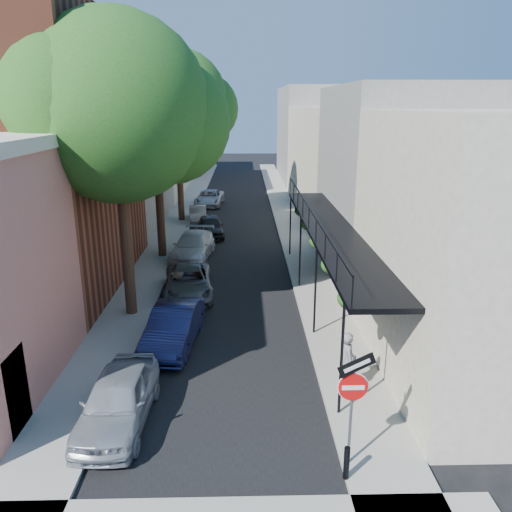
{
  "coord_description": "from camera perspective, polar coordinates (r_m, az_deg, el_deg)",
  "views": [
    {
      "loc": [
        0.76,
        -8.7,
        8.14
      ],
      "look_at": [
        1.19,
        8.88,
        2.8
      ],
      "focal_mm": 35.0,
      "sensor_mm": 36.0,
      "label": 1
    }
  ],
  "objects": [
    {
      "name": "buildings_right",
      "position": [
        39.24,
        10.94,
        11.16
      ],
      "size": [
        9.8,
        55.0,
        10.0
      ],
      "color": "beige",
      "rests_on": "ground"
    },
    {
      "name": "bollard",
      "position": [
        12.16,
        10.31,
        -22.25
      ],
      "size": [
        0.14,
        0.14,
        0.8
      ],
      "primitive_type": "cylinder",
      "color": "black",
      "rests_on": "sidewalk_right"
    },
    {
      "name": "parked_car_c",
      "position": [
        22.25,
        -7.72,
        -3.02
      ],
      "size": [
        2.5,
        4.67,
        1.25
      ],
      "primitive_type": "imported",
      "rotation": [
        0.0,
        0.0,
        0.1
      ],
      "color": "#4E4F55",
      "rests_on": "ground"
    },
    {
      "name": "parked_car_g",
      "position": [
        42.34,
        -5.34,
        6.61
      ],
      "size": [
        2.44,
        4.73,
        1.28
      ],
      "primitive_type": "imported",
      "rotation": [
        0.0,
        0.0,
        -0.07
      ],
      "color": "#9AA0AE",
      "rests_on": "ground"
    },
    {
      "name": "parked_car_d",
      "position": [
        27.57,
        -7.23,
        1.1
      ],
      "size": [
        2.43,
        5.01,
        1.41
      ],
      "primitive_type": "imported",
      "rotation": [
        0.0,
        0.0,
        -0.1
      ],
      "color": "silver",
      "rests_on": "ground"
    },
    {
      "name": "parked_car_a",
      "position": [
        14.14,
        -15.5,
        -15.53
      ],
      "size": [
        1.77,
        4.16,
        1.4
      ],
      "primitive_type": "imported",
      "rotation": [
        0.0,
        0.0,
        -0.03
      ],
      "color": "#8D939C",
      "rests_on": "ground"
    },
    {
      "name": "buildings_left",
      "position": [
        38.93,
        -16.7,
        11.48
      ],
      "size": [
        10.1,
        59.1,
        12.0
      ],
      "color": "tan",
      "rests_on": "ground"
    },
    {
      "name": "sidewalk_left",
      "position": [
        39.82,
        -8.25,
        5.01
      ],
      "size": [
        2.0,
        64.0,
        0.12
      ],
      "primitive_type": "cube",
      "color": "gray",
      "rests_on": "ground"
    },
    {
      "name": "parked_car_f",
      "position": [
        36.46,
        -6.67,
        4.78
      ],
      "size": [
        1.54,
        3.53,
        1.13
      ],
      "primitive_type": "imported",
      "rotation": [
        0.0,
        0.0,
        0.1
      ],
      "color": "gray",
      "rests_on": "ground"
    },
    {
      "name": "sign_post",
      "position": [
        11.69,
        11.03,
        -14.94
      ],
      "size": [
        0.89,
        0.17,
        2.99
      ],
      "color": "#595B60",
      "rests_on": "ground"
    },
    {
      "name": "oak_far",
      "position": [
        36.21,
        -8.27,
        16.91
      ],
      "size": [
        7.7,
        7.0,
        11.9
      ],
      "color": "#332214",
      "rests_on": "ground"
    },
    {
      "name": "oak_mid",
      "position": [
        27.28,
        -10.53,
        14.34
      ],
      "size": [
        6.6,
        6.0,
        10.2
      ],
      "color": "#332214",
      "rests_on": "ground"
    },
    {
      "name": "parked_car_b",
      "position": [
        17.84,
        -9.39,
        -8.01
      ],
      "size": [
        1.9,
        4.36,
        1.39
      ],
      "primitive_type": "imported",
      "rotation": [
        0.0,
        0.0,
        -0.1
      ],
      "color": "#13173D",
      "rests_on": "ground"
    },
    {
      "name": "road_surface",
      "position": [
        39.56,
        -2.47,
        5.01
      ],
      "size": [
        6.0,
        64.0,
        0.01
      ],
      "primitive_type": "cube",
      "color": "black",
      "rests_on": "ground"
    },
    {
      "name": "sidewalk_right",
      "position": [
        39.67,
        3.34,
        5.11
      ],
      "size": [
        2.0,
        64.0,
        0.12
      ],
      "primitive_type": "cube",
      "color": "gray",
      "rests_on": "ground"
    },
    {
      "name": "pedestrian",
      "position": [
        14.97,
        10.45,
        -11.77
      ],
      "size": [
        0.44,
        0.67,
        1.82
      ],
      "primitive_type": "imported",
      "rotation": [
        0.0,
        0.0,
        1.56
      ],
      "color": "slate",
      "rests_on": "sidewalk_right"
    },
    {
      "name": "oak_near",
      "position": [
        19.41,
        -14.21,
        15.63
      ],
      "size": [
        7.48,
        6.8,
        11.42
      ],
      "color": "#332214",
      "rests_on": "ground"
    },
    {
      "name": "parked_car_e",
      "position": [
        32.28,
        -5.2,
        3.42
      ],
      "size": [
        2.01,
        4.04,
        1.32
      ],
      "primitive_type": "imported",
      "rotation": [
        0.0,
        0.0,
        0.12
      ],
      "color": "black",
      "rests_on": "ground"
    },
    {
      "name": "ground",
      "position": [
        11.94,
        -5.21,
        -26.17
      ],
      "size": [
        160.0,
        160.0,
        0.0
      ],
      "primitive_type": "plane",
      "color": "black",
      "rests_on": "ground"
    }
  ]
}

